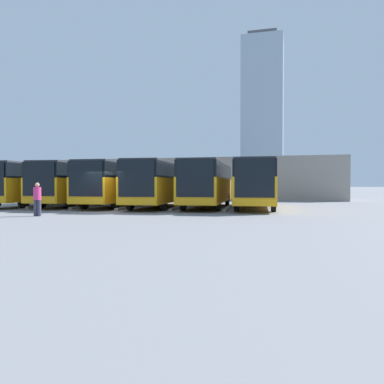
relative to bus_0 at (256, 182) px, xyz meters
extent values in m
plane|color=gray|center=(8.70, 5.89, -1.85)|extent=(600.00, 600.00, 0.00)
cube|color=orange|center=(0.00, -0.02, -0.55)|extent=(3.42, 11.11, 1.70)
cube|color=black|center=(0.00, -0.02, 0.82)|extent=(3.37, 10.95, 1.04)
cube|color=black|center=(-0.43, 5.45, 0.22)|extent=(2.25, 0.22, 2.24)
cube|color=orange|center=(-0.43, 5.46, -1.18)|extent=(2.44, 0.25, 0.40)
cube|color=#333338|center=(0.00, -0.02, 1.41)|extent=(3.29, 10.67, 0.12)
cylinder|color=black|center=(-1.40, 3.27, -1.35)|extent=(0.38, 1.01, 0.99)
cylinder|color=black|center=(0.86, 3.45, -1.35)|extent=(0.38, 1.01, 0.99)
cylinder|color=black|center=(-0.86, -3.49, -1.35)|extent=(0.38, 1.01, 0.99)
cylinder|color=black|center=(1.40, -3.31, -1.35)|extent=(0.38, 1.01, 0.99)
cube|color=#9E9E99|center=(1.74, 1.62, -1.77)|extent=(0.64, 5.03, 0.15)
cube|color=orange|center=(3.48, 0.09, -0.55)|extent=(3.42, 11.11, 1.70)
cube|color=black|center=(3.48, 0.09, 0.82)|extent=(3.37, 10.95, 1.04)
cube|color=black|center=(3.05, 5.56, 0.22)|extent=(2.25, 0.22, 2.24)
cube|color=orange|center=(3.04, 5.56, -1.18)|extent=(2.44, 0.25, 0.40)
cube|color=#333338|center=(3.48, 0.09, 1.41)|extent=(3.29, 10.67, 0.12)
cylinder|color=black|center=(2.08, 3.38, -1.35)|extent=(0.38, 1.01, 0.99)
cylinder|color=black|center=(4.34, 3.56, -1.35)|extent=(0.38, 1.01, 0.99)
cylinder|color=black|center=(2.62, -3.38, -1.35)|extent=(0.38, 1.01, 0.99)
cylinder|color=black|center=(4.88, -3.20, -1.35)|extent=(0.38, 1.01, 0.99)
cube|color=#9E9E99|center=(5.22, 1.73, -1.77)|extent=(0.64, 5.03, 0.15)
cube|color=orange|center=(6.96, 0.68, -0.55)|extent=(3.42, 11.11, 1.70)
cube|color=black|center=(6.96, 0.68, 0.82)|extent=(3.37, 10.95, 1.04)
cube|color=black|center=(6.52, 6.15, 0.22)|extent=(2.25, 0.22, 2.24)
cube|color=orange|center=(6.52, 6.16, -1.18)|extent=(2.44, 0.25, 0.40)
cube|color=#333338|center=(6.96, 0.68, 1.41)|extent=(3.29, 10.67, 0.12)
cylinder|color=black|center=(5.56, 3.98, -1.35)|extent=(0.38, 1.01, 0.99)
cylinder|color=black|center=(7.82, 4.16, -1.35)|extent=(0.38, 1.01, 0.99)
cylinder|color=black|center=(6.10, -2.79, -1.35)|extent=(0.38, 1.01, 0.99)
cylinder|color=black|center=(8.35, -2.61, -1.35)|extent=(0.38, 1.01, 0.99)
cube|color=#9E9E99|center=(8.70, 2.33, -1.77)|extent=(0.64, 5.03, 0.15)
cube|color=orange|center=(10.43, 0.56, -0.55)|extent=(3.42, 11.11, 1.70)
cube|color=black|center=(10.43, 0.56, 0.82)|extent=(3.37, 10.95, 1.04)
cube|color=black|center=(10.00, 6.03, 0.22)|extent=(2.25, 0.22, 2.24)
cube|color=orange|center=(10.00, 6.04, -1.18)|extent=(2.44, 0.25, 0.40)
cube|color=#333338|center=(10.43, 0.56, 1.41)|extent=(3.29, 10.67, 0.12)
cylinder|color=black|center=(9.04, 3.85, -1.35)|extent=(0.38, 1.01, 0.99)
cylinder|color=black|center=(11.30, 4.03, -1.35)|extent=(0.38, 1.01, 0.99)
cylinder|color=black|center=(9.57, -2.91, -1.35)|extent=(0.38, 1.01, 0.99)
cylinder|color=black|center=(11.83, -2.73, -1.35)|extent=(0.38, 1.01, 0.99)
cube|color=#9E9E99|center=(12.17, 2.20, -1.77)|extent=(0.64, 5.03, 0.15)
cube|color=orange|center=(13.91, 0.49, -0.55)|extent=(3.42, 11.11, 1.70)
cube|color=black|center=(13.91, 0.49, 0.82)|extent=(3.37, 10.95, 1.04)
cube|color=black|center=(13.48, 5.96, 0.22)|extent=(2.25, 0.22, 2.24)
cube|color=orange|center=(13.48, 5.97, -1.18)|extent=(2.44, 0.25, 0.40)
cube|color=#333338|center=(13.91, 0.49, 1.41)|extent=(3.29, 10.67, 0.12)
cylinder|color=black|center=(12.51, 3.78, -1.35)|extent=(0.38, 1.01, 0.99)
cylinder|color=black|center=(14.77, 3.96, -1.35)|extent=(0.38, 1.01, 0.99)
cylinder|color=black|center=(13.05, -2.98, -1.35)|extent=(0.38, 1.01, 0.99)
cylinder|color=black|center=(15.31, -2.80, -1.35)|extent=(0.38, 1.01, 0.99)
cube|color=#9E9E99|center=(15.65, 2.13, -1.77)|extent=(0.64, 5.03, 0.15)
cube|color=orange|center=(17.39, 0.98, -0.55)|extent=(3.42, 11.11, 1.70)
cube|color=black|center=(17.39, 0.98, 0.82)|extent=(3.37, 10.95, 1.04)
cube|color=#333338|center=(17.39, 0.98, 1.41)|extent=(3.29, 10.67, 0.12)
cylinder|color=black|center=(15.99, 4.27, -1.35)|extent=(0.38, 1.01, 0.99)
cylinder|color=black|center=(16.53, -2.49, -1.35)|extent=(0.38, 1.01, 0.99)
cylinder|color=black|center=(18.79, -2.31, -1.35)|extent=(0.38, 1.01, 0.99)
cylinder|color=#38384C|center=(10.80, 9.72, -1.41)|extent=(0.21, 0.21, 0.87)
cylinder|color=#38384C|center=(10.58, 9.71, -1.41)|extent=(0.21, 0.21, 0.87)
cylinder|color=#D13375|center=(10.69, 9.71, -0.63)|extent=(0.42, 0.42, 0.69)
sphere|color=tan|center=(10.69, 9.71, -0.17)|extent=(0.24, 0.24, 0.24)
cube|color=gray|center=(8.70, -17.23, 0.50)|extent=(33.58, 8.68, 4.69)
cube|color=silver|center=(8.70, -23.07, 2.60)|extent=(33.58, 3.00, 0.24)
cylinder|color=slate|center=(-3.06, -24.17, 0.37)|extent=(0.20, 0.20, 4.44)
cylinder|color=slate|center=(20.45, -24.17, 0.37)|extent=(0.20, 0.20, 4.44)
cube|color=#93A8B7|center=(11.21, -156.41, 33.77)|extent=(19.08, 19.08, 71.24)
cube|color=#4C4C51|center=(11.21, -156.41, 70.59)|extent=(13.36, 13.36, 2.40)
camera|label=1|loc=(-2.49, 26.90, -0.17)|focal=35.00mm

